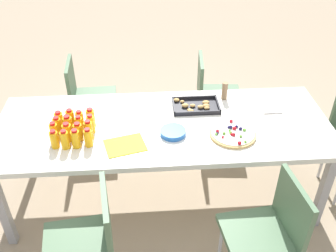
% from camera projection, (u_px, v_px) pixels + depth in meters
% --- Properties ---
extents(ground_plane, '(12.00, 12.00, 0.00)m').
position_uv_depth(ground_plane, '(164.00, 196.00, 3.15)').
color(ground_plane, gray).
extents(party_table, '(2.40, 0.90, 0.72)m').
position_uv_depth(party_table, '(163.00, 131.00, 2.76)').
color(party_table, silver).
rests_on(party_table, ground_plane).
extents(chair_near_right, '(0.45, 0.45, 0.83)m').
position_uv_depth(chair_near_right, '(270.00, 229.00, 2.25)').
color(chair_near_right, '#4C6B4C').
rests_on(chair_near_right, ground_plane).
extents(chair_far_left, '(0.42, 0.42, 0.83)m').
position_uv_depth(chair_far_left, '(86.00, 95.00, 3.49)').
color(chair_far_left, '#4C6B4C').
rests_on(chair_far_left, ground_plane).
extents(chair_near_left, '(0.45, 0.45, 0.83)m').
position_uv_depth(chair_near_left, '(89.00, 239.00, 2.20)').
color(chair_near_left, '#4C6B4C').
rests_on(chair_near_left, ground_plane).
extents(chair_far_right, '(0.44, 0.44, 0.83)m').
position_uv_depth(chair_far_right, '(212.00, 92.00, 3.54)').
color(chair_far_right, '#4C6B4C').
rests_on(chair_far_right, ground_plane).
extents(juice_bottle_0, '(0.05, 0.05, 0.13)m').
position_uv_depth(juice_bottle_0, '(54.00, 139.00, 2.49)').
color(juice_bottle_0, '#F9AA14').
rests_on(juice_bottle_0, party_table).
extents(juice_bottle_1, '(0.05, 0.05, 0.14)m').
position_uv_depth(juice_bottle_1, '(65.00, 140.00, 2.48)').
color(juice_bottle_1, '#F9B014').
rests_on(juice_bottle_1, party_table).
extents(juice_bottle_2, '(0.06, 0.06, 0.14)m').
position_uv_depth(juice_bottle_2, '(76.00, 139.00, 2.49)').
color(juice_bottle_2, '#F8AE14').
rests_on(juice_bottle_2, party_table).
extents(juice_bottle_3, '(0.05, 0.05, 0.14)m').
position_uv_depth(juice_bottle_3, '(88.00, 138.00, 2.50)').
color(juice_bottle_3, '#F9AC14').
rests_on(juice_bottle_3, party_table).
extents(juice_bottle_4, '(0.05, 0.05, 0.15)m').
position_uv_depth(juice_bottle_4, '(54.00, 132.00, 2.54)').
color(juice_bottle_4, '#F9AD14').
rests_on(juice_bottle_4, party_table).
extents(juice_bottle_5, '(0.06, 0.06, 0.14)m').
position_uv_depth(juice_bottle_5, '(67.00, 132.00, 2.55)').
color(juice_bottle_5, '#F9AC14').
rests_on(juice_bottle_5, party_table).
extents(juice_bottle_6, '(0.06, 0.06, 0.14)m').
position_uv_depth(juice_bottle_6, '(78.00, 132.00, 2.55)').
color(juice_bottle_6, '#F8AC14').
rests_on(juice_bottle_6, party_table).
extents(juice_bottle_7, '(0.06, 0.06, 0.15)m').
position_uv_depth(juice_bottle_7, '(89.00, 130.00, 2.55)').
color(juice_bottle_7, '#F8AB14').
rests_on(juice_bottle_7, party_table).
extents(juice_bottle_8, '(0.06, 0.06, 0.14)m').
position_uv_depth(juice_bottle_8, '(57.00, 126.00, 2.60)').
color(juice_bottle_8, '#FAAB14').
rests_on(juice_bottle_8, party_table).
extents(juice_bottle_9, '(0.06, 0.06, 0.15)m').
position_uv_depth(juice_bottle_9, '(68.00, 125.00, 2.60)').
color(juice_bottle_9, '#FAAC14').
rests_on(juice_bottle_9, party_table).
extents(juice_bottle_10, '(0.05, 0.05, 0.14)m').
position_uv_depth(juice_bottle_10, '(79.00, 125.00, 2.61)').
color(juice_bottle_10, '#FAAE14').
rests_on(juice_bottle_10, party_table).
extents(juice_bottle_11, '(0.05, 0.05, 0.15)m').
position_uv_depth(juice_bottle_11, '(91.00, 124.00, 2.62)').
color(juice_bottle_11, '#F9AF14').
rests_on(juice_bottle_11, party_table).
extents(juice_bottle_12, '(0.06, 0.06, 0.14)m').
position_uv_depth(juice_bottle_12, '(59.00, 120.00, 2.66)').
color(juice_bottle_12, '#F8AF14').
rests_on(juice_bottle_12, party_table).
extents(juice_bottle_13, '(0.06, 0.06, 0.14)m').
position_uv_depth(juice_bottle_13, '(70.00, 119.00, 2.67)').
color(juice_bottle_13, '#FAAC14').
rests_on(juice_bottle_13, party_table).
extents(juice_bottle_14, '(0.05, 0.05, 0.14)m').
position_uv_depth(juice_bottle_14, '(80.00, 120.00, 2.67)').
color(juice_bottle_14, '#F9AD14').
rests_on(juice_bottle_14, party_table).
extents(juice_bottle_15, '(0.06, 0.06, 0.15)m').
position_uv_depth(juice_bottle_15, '(91.00, 118.00, 2.68)').
color(juice_bottle_15, '#FAAD14').
rests_on(juice_bottle_15, party_table).
extents(fruit_pizza, '(0.32, 0.32, 0.05)m').
position_uv_depth(fruit_pizza, '(233.00, 133.00, 2.62)').
color(fruit_pizza, tan).
rests_on(fruit_pizza, party_table).
extents(snack_tray, '(0.35, 0.23, 0.04)m').
position_uv_depth(snack_tray, '(196.00, 106.00, 2.90)').
color(snack_tray, black).
rests_on(snack_tray, party_table).
extents(plate_stack, '(0.18, 0.18, 0.03)m').
position_uv_depth(plate_stack, '(173.00, 132.00, 2.63)').
color(plate_stack, blue).
rests_on(plate_stack, party_table).
extents(napkin_stack, '(0.15, 0.15, 0.01)m').
position_uv_depth(napkin_stack, '(270.00, 108.00, 2.90)').
color(napkin_stack, white).
rests_on(napkin_stack, party_table).
extents(cardboard_tube, '(0.04, 0.04, 0.14)m').
position_uv_depth(cardboard_tube, '(225.00, 91.00, 2.97)').
color(cardboard_tube, '#9E7A56').
rests_on(cardboard_tube, party_table).
extents(paper_folder, '(0.30, 0.26, 0.01)m').
position_uv_depth(paper_folder, '(125.00, 145.00, 2.53)').
color(paper_folder, yellow).
rests_on(paper_folder, party_table).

